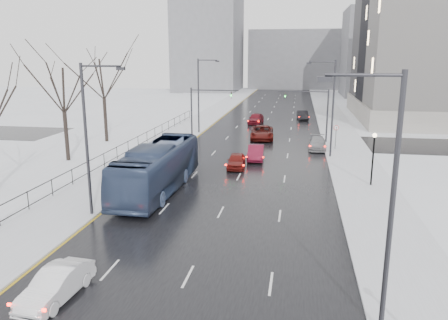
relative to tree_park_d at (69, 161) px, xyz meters
The scene contains 27 objects.
road 31.51m from the tree_park_d, 55.60° to the left, with size 16.00×150.00×0.04m, color black.
cross_road 22.65m from the tree_park_d, 38.19° to the left, with size 130.00×10.00×0.04m, color black.
sidewalk_left 27.01m from the tree_park_d, 74.32° to the left, with size 5.00×150.00×0.16m, color silver.
sidewalk_right 38.43m from the tree_park_d, 42.57° to the left, with size 5.00×150.00×0.16m, color silver.
park_strip 26.09m from the tree_park_d, 94.84° to the left, with size 14.00×150.00×0.12m, color white.
tree_park_d is the anchor object (origin of this frame).
tree_park_e 10.01m from the tree_park_d, 92.29° to the left, with size 9.45×9.45×13.50m, color black, non-canonical shape.
iron_fence 6.31m from the tree_park_d, 39.81° to the right, with size 0.06×70.00×1.30m.
streetlight_r_near 35.80m from the tree_park_d, 42.75° to the right, with size 2.95×0.25×10.00m.
streetlight_r_mid 27.24m from the tree_park_d, 13.01° to the left, with size 2.95×0.25×10.00m.
streetlight_l_near 17.90m from the tree_park_d, 55.47° to the right, with size 2.95×0.25×10.00m.
streetlight_l_far 21.17m from the tree_park_d, 61.85° to the left, with size 2.95×0.25×10.00m.
lamppost_r_mid 29.23m from the tree_park_d, ahead, with size 0.36×0.36×4.28m.
mast_signal_right 29.05m from the tree_park_d, 29.12° to the left, with size 6.10×0.33×6.50m.
mast_signal_left 17.96m from the tree_park_d, 53.20° to the left, with size 6.10×0.33×6.50m.
no_uturn_sign 28.88m from the tree_park_d, 20.32° to the left, with size 0.60×0.06×2.70m.
bldg_far_right 93.70m from the tree_park_d, 60.51° to the left, with size 24.00×20.00×22.00m, color slate.
bldg_far_left 92.17m from the tree_park_d, 92.64° to the left, with size 18.00×22.00×28.00m, color slate.
bldg_far_center 108.59m from the tree_park_d, 78.38° to the left, with size 30.00×18.00×18.00m, color slate.
sedan_left_near 27.05m from the tree_park_d, 62.11° to the right, with size 1.45×4.16×1.37m, color white.
bus 14.73m from the tree_park_d, 33.76° to the right, with size 3.14×13.42×3.74m, color #354567.
sedan_center_near 17.15m from the tree_park_d, ahead, with size 1.63×4.05×1.38m, color maroon.
sedan_right_near 19.01m from the tree_park_d, 11.19° to the left, with size 1.57×4.50×1.48m, color maroon.
sedan_right_cross 23.67m from the tree_park_d, 39.30° to the left, with size 2.83×6.14×1.71m, color #480F0C.
sedan_right_far 26.92m from the tree_park_d, 21.73° to the left, with size 1.96×4.82×1.40m, color gray.
sedan_center_far 31.98m from the tree_park_d, 59.37° to the left, with size 1.98×4.93×1.68m, color maroon.
sedan_right_distant 40.66m from the tree_park_d, 54.73° to the left, with size 1.58×4.53×1.49m, color black.
Camera 1 is at (4.96, -5.60, 10.46)m, focal length 35.00 mm.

